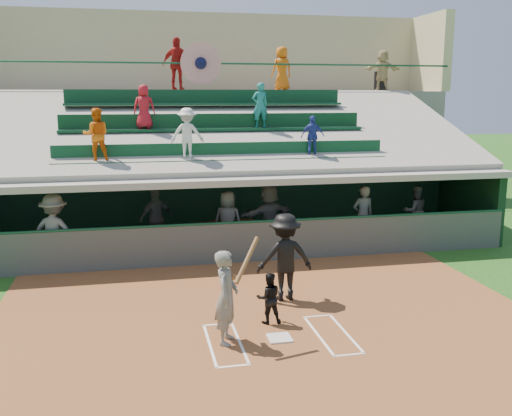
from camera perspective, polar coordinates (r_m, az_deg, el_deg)
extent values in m
plane|color=#1D4B15|center=(10.85, 2.36, -13.03)|extent=(100.00, 100.00, 0.00)
cube|color=brown|center=(11.29, 1.73, -11.96)|extent=(11.00, 9.00, 0.02)
cube|color=silver|center=(10.83, 2.37, -12.86)|extent=(0.43, 0.43, 0.03)
cube|color=silver|center=(10.69, -1.64, -13.26)|extent=(0.05, 1.80, 0.01)
cube|color=white|center=(11.03, 6.23, -12.52)|extent=(0.05, 1.80, 0.01)
cube|color=white|center=(10.62, -4.64, -13.48)|extent=(0.05, 1.80, 0.01)
cube|color=white|center=(11.21, 8.97, -12.21)|extent=(0.05, 1.80, 0.01)
cube|color=white|center=(11.47, -3.84, -11.53)|extent=(0.60, 0.05, 0.01)
cube|color=silver|center=(11.90, 6.15, -10.70)|extent=(0.60, 0.05, 0.01)
cube|color=white|center=(9.85, -2.30, -15.52)|extent=(0.60, 0.05, 0.01)
cube|color=silver|center=(10.35, 9.32, -14.28)|extent=(0.60, 0.05, 0.01)
cube|color=gray|center=(17.10, -3.22, -3.81)|extent=(16.00, 3.50, 0.04)
cube|color=gray|center=(23.31, -5.82, 5.88)|extent=(20.00, 3.00, 4.60)
cube|color=#4A4F4A|center=(15.29, -2.24, -3.57)|extent=(16.00, 0.06, 1.10)
cylinder|color=#16452A|center=(15.16, -2.26, -1.48)|extent=(16.00, 0.08, 0.08)
cube|color=#10311D|center=(18.55, -4.08, 0.79)|extent=(16.00, 0.25, 2.20)
cube|color=black|center=(19.68, 20.43, 0.71)|extent=(0.25, 3.50, 2.20)
cube|color=#99968B|center=(16.67, -3.30, 3.44)|extent=(16.40, 3.90, 0.18)
cube|color=gray|center=(20.25, -4.76, 1.81)|extent=(16.40, 3.50, 2.30)
cube|color=gray|center=(21.73, -5.36, 5.50)|extent=(16.40, 0.30, 4.60)
cube|color=gray|center=(18.37, -4.23, 8.07)|extent=(16.40, 6.51, 2.37)
cube|color=#0D3920|center=(16.07, -3.02, 4.77)|extent=(9.40, 0.42, 0.08)
cube|color=#0D3C22|center=(16.24, -3.14, 5.76)|extent=(9.40, 0.06, 0.45)
cube|color=#0C371E|center=(17.88, -4.00, 7.83)|extent=(9.40, 0.42, 0.08)
cube|color=#0C351B|center=(18.06, -4.11, 8.69)|extent=(9.40, 0.06, 0.45)
cube|color=#0C361F|center=(19.73, -4.81, 10.31)|extent=(9.40, 0.42, 0.08)
cube|color=#0B341D|center=(19.93, -4.90, 11.07)|extent=(9.40, 0.06, 0.45)
imported|color=#D9610C|center=(15.95, -15.68, 7.05)|extent=(0.73, 0.58, 1.43)
imported|color=silver|center=(15.98, -6.89, 7.37)|extent=(1.01, 0.71, 1.42)
imported|color=navy|center=(16.70, 5.68, 7.16)|extent=(0.70, 0.29, 1.19)
imported|color=#A4121E|center=(17.78, -11.14, 9.90)|extent=(0.69, 0.49, 1.33)
imported|color=#1A7571|center=(18.20, 0.40, 10.24)|extent=(0.54, 0.39, 1.39)
cylinder|color=#154329|center=(21.75, -5.56, 14.21)|extent=(20.00, 0.07, 0.07)
cylinder|color=red|center=(21.73, -5.55, 14.21)|extent=(1.50, 0.06, 1.50)
sphere|color=black|center=(21.70, -5.54, 14.21)|extent=(0.44, 0.44, 0.44)
cube|color=tan|center=(24.76, -6.40, 15.21)|extent=(20.00, 0.40, 3.20)
cube|color=tan|center=(26.29, 16.98, 14.57)|extent=(0.40, 3.00, 3.20)
imported|color=#5F615C|center=(10.39, -2.97, -8.88)|extent=(0.60, 0.73, 1.73)
cylinder|color=olive|center=(10.08, -0.91, -5.22)|extent=(0.56, 0.54, 0.75)
sphere|color=olive|center=(10.29, -2.27, -6.93)|extent=(0.10, 0.10, 0.10)
imported|color=black|center=(11.35, 1.29, -8.99)|extent=(0.51, 0.40, 1.03)
imported|color=black|center=(12.50, 2.90, -4.91)|extent=(1.26, 0.74, 1.93)
cube|color=brown|center=(18.36, -3.88, -2.00)|extent=(13.82, 5.77, 0.44)
imported|color=#565853|center=(15.47, -19.49, -2.26)|extent=(1.41, 1.05, 1.95)
imported|color=#50524E|center=(16.91, -9.94, -0.98)|extent=(1.12, 0.84, 1.77)
imported|color=#565853|center=(16.36, -2.82, -1.31)|extent=(1.01, 0.89, 1.73)
imported|color=#555752|center=(16.62, 1.31, -0.82)|extent=(1.84, 1.14, 1.89)
imported|color=#61645F|center=(17.23, 10.65, -0.75)|extent=(0.68, 0.48, 1.79)
imported|color=#5A5D57|center=(18.79, 15.62, -0.28)|extent=(0.81, 0.65, 1.60)
cylinder|color=black|center=(24.76, 12.34, 12.25)|extent=(0.53, 0.53, 0.80)
imported|color=#A81513|center=(21.91, -7.87, 14.06)|extent=(1.23, 0.84, 1.94)
imported|color=#CB5A0B|center=(22.69, 2.59, 13.73)|extent=(0.92, 0.70, 1.69)
imported|color=tan|center=(23.82, 12.52, 13.27)|extent=(1.54, 0.64, 1.61)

